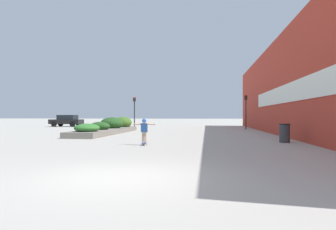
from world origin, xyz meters
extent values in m
plane|color=#ADA89E|center=(0.00, 0.00, 0.00)|extent=(300.00, 300.00, 0.00)
cube|color=#B23323|center=(7.57, 17.54, 3.63)|extent=(0.60, 39.77, 7.26)
cube|color=silver|center=(7.23, 14.87, 2.90)|extent=(0.06, 18.04, 1.20)
cube|color=slate|center=(-5.91, 16.63, 0.20)|extent=(2.14, 11.52, 0.39)
ellipsoid|color=#33702D|center=(-5.86, 12.45, 0.62)|extent=(1.66, 1.91, 0.60)
ellipsoid|color=#234C1E|center=(-5.94, 15.12, 0.65)|extent=(1.55, 1.26, 0.68)
ellipsoid|color=#234C1E|center=(-5.97, 18.07, 0.79)|extent=(1.95, 1.89, 1.05)
ellipsoid|color=#3D6623|center=(-5.86, 21.16, 0.80)|extent=(1.66, 1.79, 1.09)
cube|color=navy|center=(-0.94, 7.62, 0.09)|extent=(0.24, 0.68, 0.01)
cylinder|color=beige|center=(-1.04, 7.85, 0.03)|extent=(0.06, 0.06, 0.06)
cylinder|color=beige|center=(-0.86, 7.86, 0.03)|extent=(0.06, 0.06, 0.06)
cylinder|color=beige|center=(-1.02, 7.38, 0.03)|extent=(0.06, 0.06, 0.06)
cylinder|color=beige|center=(-0.84, 7.38, 0.03)|extent=(0.06, 0.06, 0.06)
cylinder|color=tan|center=(-1.01, 7.61, 0.37)|extent=(0.10, 0.10, 0.55)
cylinder|color=tan|center=(-0.88, 7.62, 0.37)|extent=(0.10, 0.10, 0.55)
cube|color=gray|center=(-0.94, 7.62, 0.54)|extent=(0.20, 0.17, 0.20)
cube|color=#234C8C|center=(-0.94, 7.62, 0.86)|extent=(0.32, 0.17, 0.43)
cylinder|color=tan|center=(-1.30, 7.60, 1.02)|extent=(0.41, 0.09, 0.07)
cylinder|color=tan|center=(-0.58, 7.63, 1.02)|extent=(0.41, 0.09, 0.07)
sphere|color=tan|center=(-0.94, 7.62, 1.16)|extent=(0.18, 0.18, 0.18)
sphere|color=blue|center=(-0.94, 7.62, 1.19)|extent=(0.21, 0.21, 0.21)
cylinder|color=#38383D|center=(6.22, 9.93, 0.48)|extent=(0.54, 0.54, 0.96)
cylinder|color=black|center=(6.22, 9.93, 0.99)|extent=(0.57, 0.57, 0.05)
cylinder|color=black|center=(16.64, 32.77, 0.36)|extent=(0.72, 0.22, 0.72)
cylinder|color=black|center=(16.64, 31.15, 0.36)|extent=(0.72, 0.22, 0.72)
cube|color=black|center=(-16.55, 31.27, 0.66)|extent=(4.15, 1.94, 0.60)
cube|color=black|center=(-16.38, 31.27, 1.26)|extent=(2.28, 1.71, 0.59)
cylinder|color=black|center=(-17.83, 30.35, 0.36)|extent=(0.72, 0.22, 0.72)
cylinder|color=black|center=(-17.83, 32.19, 0.36)|extent=(0.72, 0.22, 0.72)
cylinder|color=black|center=(-15.26, 30.35, 0.36)|extent=(0.72, 0.22, 0.72)
cylinder|color=black|center=(-15.26, 32.19, 0.36)|extent=(0.72, 0.22, 0.72)
cylinder|color=black|center=(-6.00, 26.29, 1.54)|extent=(0.11, 0.11, 3.07)
cube|color=black|center=(-6.00, 26.29, 3.30)|extent=(0.28, 0.20, 0.45)
sphere|color=red|center=(-6.00, 26.16, 3.45)|extent=(0.15, 0.15, 0.15)
sphere|color=#2D2823|center=(-6.00, 26.16, 3.30)|extent=(0.15, 0.15, 0.15)
sphere|color=#2D2823|center=(-6.00, 26.16, 3.15)|extent=(0.15, 0.15, 0.15)
cylinder|color=black|center=(6.23, 25.78, 1.58)|extent=(0.11, 0.11, 3.17)
cube|color=black|center=(6.23, 25.78, 3.39)|extent=(0.28, 0.20, 0.45)
sphere|color=red|center=(6.23, 25.66, 3.54)|extent=(0.15, 0.15, 0.15)
sphere|color=#2D2823|center=(6.23, 25.66, 3.39)|extent=(0.15, 0.15, 0.15)
sphere|color=#2D2823|center=(6.23, 25.66, 3.24)|extent=(0.15, 0.15, 0.15)
camera|label=1|loc=(2.07, -6.72, 1.43)|focal=32.00mm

